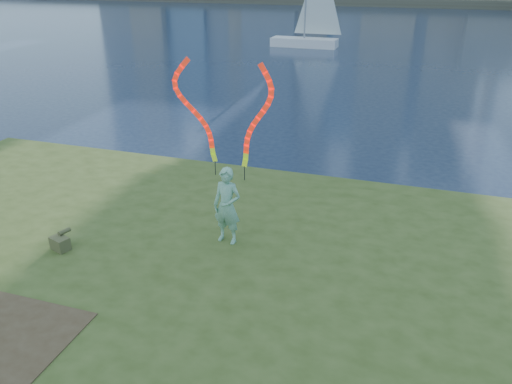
% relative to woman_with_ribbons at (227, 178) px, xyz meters
% --- Properties ---
extents(ground, '(320.00, 320.00, 0.00)m').
position_rel_woman_with_ribbons_xyz_m(ground, '(-0.61, -1.24, -2.21)').
color(ground, '#18243D').
rests_on(ground, ground).
extents(grassy_knoll, '(20.00, 18.00, 0.80)m').
position_rel_woman_with_ribbons_xyz_m(grassy_knoll, '(-0.61, -3.54, -1.87)').
color(grassy_knoll, '#3A4A1A').
rests_on(grassy_knoll, ground).
extents(woman_with_ribbons, '(2.04, 0.47, 4.01)m').
position_rel_woman_with_ribbons_xyz_m(woman_with_ribbons, '(0.00, 0.00, 0.00)').
color(woman_with_ribbons, '#217A50').
rests_on(woman_with_ribbons, grassy_knoll).
extents(canvas_bag, '(0.44, 0.50, 0.36)m').
position_rel_woman_with_ribbons_xyz_m(canvas_bag, '(-3.11, -1.38, -1.26)').
color(canvas_bag, '#4E542A').
rests_on(canvas_bag, grassy_knoll).
extents(sailboat, '(5.54, 1.75, 8.39)m').
position_rel_woman_with_ribbons_xyz_m(sailboat, '(-5.35, 31.72, -0.77)').
color(sailboat, white).
rests_on(sailboat, ground).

